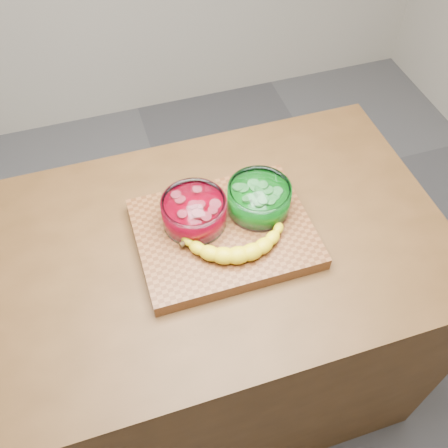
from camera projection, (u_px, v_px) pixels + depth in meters
name	position (u px, v px, depth m)	size (l,w,h in m)	color
ground	(224.00, 370.00, 2.03)	(3.50, 3.50, 0.00)	#525256
counter	(224.00, 318.00, 1.67)	(1.20, 0.80, 0.90)	#4C3017
cutting_board	(224.00, 233.00, 1.31)	(0.45, 0.35, 0.04)	brown
bowl_red	(194.00, 212.00, 1.28)	(0.17, 0.17, 0.08)	white
bowl_green	(259.00, 199.00, 1.30)	(0.17, 0.17, 0.08)	white
banana	(236.00, 242.00, 1.24)	(0.30, 0.15, 0.04)	yellow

